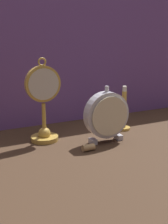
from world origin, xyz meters
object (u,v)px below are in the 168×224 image
(brass_candlestick, at_px, (124,115))
(wine_cork, at_px, (88,148))
(mantel_clock_silver, at_px, (107,115))
(pocket_watch_on_stand, at_px, (44,107))

(brass_candlestick, xyz_separation_m, wine_cork, (-0.23, -0.14, -0.05))
(mantel_clock_silver, xyz_separation_m, wine_cork, (-0.10, -0.05, -0.09))
(pocket_watch_on_stand, xyz_separation_m, wine_cork, (0.09, -0.16, -0.11))
(brass_candlestick, bearing_deg, mantel_clock_silver, -145.59)
(pocket_watch_on_stand, relative_size, wine_cork, 7.03)
(brass_candlestick, height_order, wine_cork, brass_candlestick)
(mantel_clock_silver, xyz_separation_m, brass_candlestick, (0.13, 0.09, -0.04))
(pocket_watch_on_stand, distance_m, mantel_clock_silver, 0.22)
(pocket_watch_on_stand, height_order, wine_cork, pocket_watch_on_stand)
(brass_candlestick, relative_size, wine_cork, 4.17)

